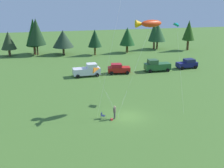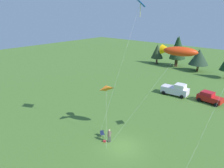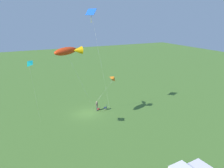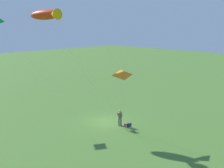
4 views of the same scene
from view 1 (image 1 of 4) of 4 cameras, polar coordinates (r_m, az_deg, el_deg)
The scene contains 12 objects.
ground_plane at distance 40.61m, azimuth 2.98°, elevation -5.97°, with size 160.00×160.00×0.00m, color #466F2C.
person_kite_flyer at distance 39.57m, azimuth 0.48°, elevation -5.00°, with size 0.49×0.58×1.74m.
folding_chair at distance 39.81m, azimuth -1.76°, elevation -5.70°, with size 0.65×0.65×0.82m.
backpack_on_grass at distance 39.48m, azimuth -0.04°, elevation -6.49°, with size 0.32×0.22×0.22m, color red.
truck_white_pickup at distance 58.17m, azimuth -4.53°, elevation 2.52°, with size 5.13×2.70×2.34m.
car_red_sedan at distance 59.78m, azimuth 1.18°, elevation 2.84°, with size 4.38×2.60×1.89m.
truck_green_flatbed at distance 62.00m, azimuth 8.15°, elevation 3.36°, with size 5.02×2.44×2.34m.
car_navy_hatch at distance 65.38m, azimuth 13.61°, elevation 3.64°, with size 4.38×2.63×1.89m.
treeline_distant at distance 77.71m, azimuth -4.91°, elevation 9.06°, with size 48.09×7.93×8.73m.
kite_large_fish at distance 42.66m, azimuth 6.73°, elevation 10.92°, with size 7.58×5.99×11.89m.
kite_delta_teal at distance 47.28m, azimuth 11.90°, elevation 10.60°, with size 2.08×8.17×11.14m.
kite_delta_orange at distance 39.39m, azimuth -3.40°, elevation 2.66°, with size 3.71×4.09×6.58m.
Camera 1 is at (-9.40, -35.98, 16.32)m, focal length 50.00 mm.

